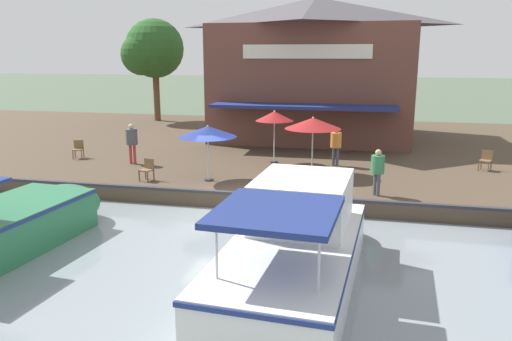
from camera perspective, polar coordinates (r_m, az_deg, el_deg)
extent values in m
plane|color=#4C5B47|center=(17.89, -3.84, -4.61)|extent=(220.00, 220.00, 0.00)
cube|color=#4C3D2D|center=(28.24, 2.42, 2.64)|extent=(22.00, 56.00, 0.60)
cube|color=#2D2D33|center=(17.80, -3.78, -2.52)|extent=(0.20, 50.40, 0.10)
cube|color=brown|center=(30.21, 6.67, 9.97)|extent=(8.51, 10.90, 6.42)
pyramid|color=#4C474C|center=(30.26, 6.88, 17.57)|extent=(8.93, 11.44, 1.60)
cube|color=navy|center=(25.18, 5.38, 7.29)|extent=(1.80, 9.26, 0.16)
cube|color=silver|center=(25.90, 5.75, 13.38)|extent=(0.08, 6.54, 0.70)
cylinder|color=#B7B7B7|center=(22.67, 2.09, 3.63)|extent=(0.06, 0.06, 2.20)
cylinder|color=#2D2D33|center=(22.87, 2.07, 0.99)|extent=(0.36, 0.36, 0.06)
cone|color=maroon|center=(22.52, 2.11, 6.23)|extent=(1.71, 1.71, 0.43)
cone|color=white|center=(22.52, 2.11, 6.28)|extent=(1.06, 1.06, 0.34)
sphere|color=white|center=(22.50, 2.12, 6.77)|extent=(0.08, 0.08, 0.08)
cylinder|color=#B7B7B7|center=(19.50, -5.48, 1.72)|extent=(0.06, 0.06, 2.01)
cylinder|color=#2D2D33|center=(19.72, -5.42, -1.06)|extent=(0.36, 0.36, 0.06)
cone|color=navy|center=(19.34, -5.54, 4.46)|extent=(2.24, 2.24, 0.41)
cone|color=yellow|center=(19.33, -5.54, 4.52)|extent=(1.39, 1.39, 0.33)
sphere|color=yellow|center=(19.31, -5.55, 5.07)|extent=(0.08, 0.08, 0.08)
cylinder|color=#B7B7B7|center=(20.58, 6.45, 2.56)|extent=(0.06, 0.06, 2.19)
cylinder|color=#2D2D33|center=(20.80, 6.38, -0.32)|extent=(0.36, 0.36, 0.06)
cone|color=maroon|center=(20.42, 6.53, 5.39)|extent=(2.30, 2.30, 0.44)
cone|color=white|center=(20.42, 6.53, 5.45)|extent=(1.42, 1.42, 0.36)
sphere|color=white|center=(20.39, 6.54, 6.01)|extent=(0.08, 0.08, 0.08)
cube|color=brown|center=(23.16, 25.04, 0.35)|extent=(0.05, 0.05, 0.42)
cube|color=brown|center=(23.25, 24.09, 0.49)|extent=(0.05, 0.05, 0.42)
cube|color=brown|center=(23.54, 25.28, 0.52)|extent=(0.05, 0.05, 0.42)
cube|color=brown|center=(23.63, 24.34, 0.66)|extent=(0.05, 0.05, 0.42)
cube|color=brown|center=(23.35, 24.74, 1.01)|extent=(0.59, 0.59, 0.05)
cube|color=brown|center=(23.50, 24.91, 1.63)|extent=(0.23, 0.41, 0.40)
cube|color=brown|center=(19.75, -12.29, -0.73)|extent=(0.05, 0.05, 0.42)
cube|color=brown|center=(19.99, -13.20, -0.61)|extent=(0.05, 0.05, 0.42)
cube|color=brown|center=(20.06, -11.60, -0.48)|extent=(0.05, 0.05, 0.42)
cube|color=brown|center=(20.30, -12.51, -0.37)|extent=(0.05, 0.05, 0.42)
cube|color=brown|center=(19.97, -12.43, 0.04)|extent=(0.52, 0.52, 0.05)
cube|color=brown|center=(20.08, -12.12, 0.79)|extent=(0.13, 0.44, 0.40)
cube|color=brown|center=(24.98, -19.31, 1.71)|extent=(0.05, 0.05, 0.42)
cube|color=brown|center=(25.08, -20.19, 1.69)|extent=(0.05, 0.05, 0.42)
cube|color=brown|center=(25.36, -19.10, 1.89)|extent=(0.05, 0.05, 0.42)
cube|color=brown|center=(25.46, -19.97, 1.87)|extent=(0.05, 0.05, 0.42)
cube|color=brown|center=(25.18, -19.68, 2.27)|extent=(0.55, 0.55, 0.05)
cube|color=brown|center=(25.33, -19.61, 2.85)|extent=(0.17, 0.43, 0.40)
cylinder|color=#B23338|center=(23.21, -13.70, 1.84)|extent=(0.13, 0.13, 0.88)
cylinder|color=#B23338|center=(23.25, -14.14, 1.83)|extent=(0.13, 0.13, 0.88)
cylinder|color=#4C4C56|center=(23.09, -14.03, 3.76)|extent=(0.52, 0.52, 0.70)
sphere|color=#DBB28E|center=(23.02, -14.09, 4.91)|extent=(0.24, 0.24, 0.24)
cylinder|color=#4C4C56|center=(18.04, 13.45, -1.50)|extent=(0.13, 0.13, 0.80)
cylinder|color=#4C4C56|center=(17.92, 13.80, -1.61)|extent=(0.13, 0.13, 0.80)
cylinder|color=#337547|center=(17.82, 13.75, 0.67)|extent=(0.47, 0.47, 0.63)
sphere|color=tan|center=(17.73, 13.82, 2.01)|extent=(0.22, 0.22, 0.22)
cylinder|color=#4C4C56|center=(22.44, 9.28, 1.58)|extent=(0.13, 0.13, 0.83)
cylinder|color=#4C4C56|center=(22.45, 8.85, 1.60)|extent=(0.13, 0.13, 0.83)
cylinder|color=orange|center=(22.31, 9.13, 3.45)|extent=(0.48, 0.48, 0.65)
sphere|color=#9E7051|center=(22.24, 9.17, 4.57)|extent=(0.22, 0.22, 0.22)
ellipsoid|color=#287047|center=(17.49, -21.00, -3.54)|extent=(2.21, 2.49, 1.22)
cube|color=white|center=(11.87, 4.13, -10.66)|extent=(6.86, 3.21, 1.17)
ellipsoid|color=white|center=(14.94, 6.84, -5.62)|extent=(2.53, 2.80, 1.17)
cube|color=navy|center=(11.68, 4.17, -8.38)|extent=(6.94, 3.26, 0.10)
cube|color=white|center=(12.54, 5.35, -3.50)|extent=(2.80, 2.40, 1.23)
cube|color=black|center=(11.27, 4.10, -4.60)|extent=(0.18, 1.96, 0.43)
cube|color=navy|center=(9.80, 2.36, -4.71)|extent=(2.69, 2.53, 0.12)
cylinder|color=silver|center=(9.13, 7.21, -10.20)|extent=(0.05, 0.05, 1.20)
cylinder|color=silver|center=(9.59, -4.54, -8.95)|extent=(0.05, 0.05, 1.20)
cylinder|color=brown|center=(38.05, -11.28, 8.37)|extent=(0.47, 0.47, 3.66)
sphere|color=#285623|center=(37.93, -11.52, 13.51)|extent=(4.23, 4.23, 4.23)
sphere|color=#285623|center=(37.42, -12.93, 12.80)|extent=(2.96, 2.96, 2.96)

